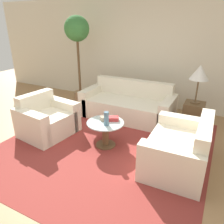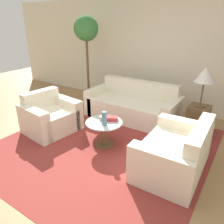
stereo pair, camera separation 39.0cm
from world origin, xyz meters
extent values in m
plane|color=#9E754C|center=(0.00, 0.00, 0.00)|extent=(14.00, 14.00, 0.00)
cube|color=beige|center=(0.00, 3.01, 1.30)|extent=(10.00, 0.06, 2.60)
cube|color=maroon|center=(-0.01, 0.64, 0.00)|extent=(3.46, 3.53, 0.01)
cube|color=beige|center=(-0.15, 1.91, 0.22)|extent=(1.84, 0.89, 0.43)
cube|color=beige|center=(-0.15, 2.26, 0.41)|extent=(1.84, 0.18, 0.81)
cube|color=beige|center=(-1.07, 1.91, 0.30)|extent=(0.20, 0.89, 0.59)
cube|color=beige|center=(0.77, 1.91, 0.30)|extent=(0.20, 0.89, 0.59)
cube|color=beige|center=(-1.19, 0.51, 0.22)|extent=(0.91, 0.87, 0.43)
cube|color=beige|center=(-1.51, 0.56, 0.39)|extent=(0.28, 0.79, 0.78)
cube|color=beige|center=(-1.24, 0.13, 0.30)|extent=(0.84, 0.30, 0.59)
cube|color=beige|center=(-1.14, 0.90, 0.30)|extent=(0.84, 0.30, 0.59)
cube|color=beige|center=(1.23, 0.63, 0.22)|extent=(0.87, 1.09, 0.43)
cube|color=beige|center=(1.56, 0.64, 0.40)|extent=(0.20, 1.08, 0.79)
cube|color=beige|center=(1.21, 1.17, 0.30)|extent=(0.85, 0.22, 0.59)
cube|color=beige|center=(1.24, 0.10, 0.30)|extent=(0.85, 0.22, 0.59)
cylinder|color=brown|center=(-0.01, 0.64, 0.01)|extent=(0.35, 0.35, 0.02)
cylinder|color=brown|center=(-0.01, 0.64, 0.22)|extent=(0.12, 0.12, 0.44)
cylinder|color=#B2C6C6|center=(-0.01, 0.64, 0.45)|extent=(0.64, 0.64, 0.02)
cube|color=brown|center=(1.26, 1.96, 0.29)|extent=(0.38, 0.38, 0.59)
cylinder|color=brown|center=(1.26, 1.96, 0.60)|extent=(0.18, 0.18, 0.02)
cylinder|color=brown|center=(1.26, 1.96, 0.83)|extent=(0.03, 0.03, 0.44)
cone|color=beige|center=(1.26, 1.96, 1.18)|extent=(0.35, 0.35, 0.27)
cylinder|color=#93704C|center=(-1.62, 2.21, 0.17)|extent=(0.34, 0.34, 0.33)
cylinder|color=brown|center=(-1.62, 2.21, 1.03)|extent=(0.06, 0.06, 1.39)
sphere|color=#387538|center=(-1.62, 2.21, 1.88)|extent=(0.59, 0.59, 0.59)
cylinder|color=slate|center=(0.07, 0.55, 0.57)|extent=(0.08, 0.08, 0.24)
cylinder|color=gray|center=(-0.06, 0.70, 0.49)|extent=(0.14, 0.14, 0.07)
cube|color=#BC3333|center=(0.07, 0.76, 0.49)|extent=(0.26, 0.22, 0.07)
camera|label=1|loc=(1.64, -2.30, 2.07)|focal=35.00mm
camera|label=2|loc=(1.98, -2.11, 2.07)|focal=35.00mm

